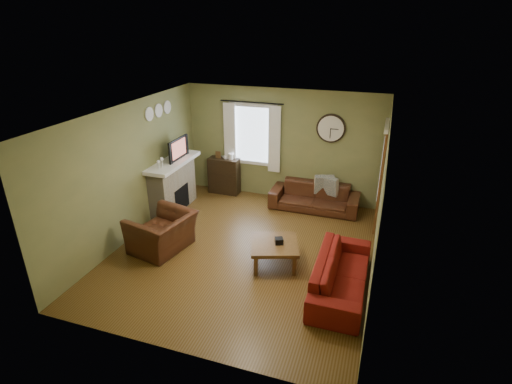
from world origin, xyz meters
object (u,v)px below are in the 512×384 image
(bookshelf, at_px, (224,176))
(coffee_table, at_px, (274,254))
(sofa_brown, at_px, (314,197))
(armchair, at_px, (162,232))
(sofa_red, at_px, (341,274))

(bookshelf, xyz_separation_m, coffee_table, (2.05, -2.65, -0.23))
(sofa_brown, bearing_deg, armchair, -132.15)
(bookshelf, relative_size, sofa_brown, 0.45)
(sofa_red, xyz_separation_m, coffee_table, (-1.21, 0.35, -0.08))
(sofa_brown, distance_m, armchair, 3.52)
(bookshelf, xyz_separation_m, sofa_red, (3.25, -3.00, -0.15))
(sofa_brown, xyz_separation_m, coffee_table, (-0.24, -2.44, -0.07))
(bookshelf, height_order, armchair, bookshelf)
(sofa_red, distance_m, armchair, 3.33)
(sofa_brown, relative_size, sofa_red, 0.99)
(bookshelf, height_order, sofa_red, bookshelf)
(armchair, bearing_deg, sofa_red, 98.54)
(sofa_brown, xyz_separation_m, sofa_red, (0.97, -2.79, 0.00))
(bookshelf, distance_m, armchair, 2.82)
(sofa_red, bearing_deg, coffee_table, 73.87)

